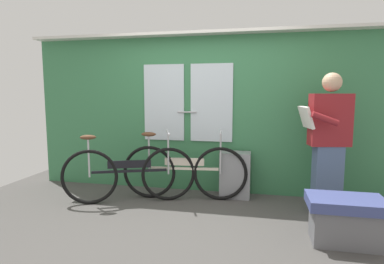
% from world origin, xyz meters
% --- Properties ---
extents(ground_plane, '(6.07, 3.83, 0.04)m').
position_xyz_m(ground_plane, '(0.00, 0.00, -0.02)').
color(ground_plane, '#474442').
extents(train_door_wall, '(5.07, 0.28, 2.26)m').
position_xyz_m(train_door_wall, '(-0.01, 1.11, 1.18)').
color(train_door_wall, '#387A4C').
rests_on(train_door_wall, ground_plane).
extents(bicycle_near_door, '(1.68, 0.44, 0.93)m').
position_xyz_m(bicycle_near_door, '(-0.16, 0.66, 0.38)').
color(bicycle_near_door, black).
rests_on(bicycle_near_door, ground_plane).
extents(bicycle_leaning_behind, '(1.64, 0.71, 0.93)m').
position_xyz_m(bicycle_leaning_behind, '(-0.83, 0.38, 0.38)').
color(bicycle_leaning_behind, black).
rests_on(bicycle_leaning_behind, ground_plane).
extents(passenger_reading_newspaper, '(0.60, 0.53, 1.66)m').
position_xyz_m(passenger_reading_newspaper, '(1.62, 0.54, 0.88)').
color(passenger_reading_newspaper, slate).
rests_on(passenger_reading_newspaper, ground_plane).
extents(trash_bin_by_wall, '(0.41, 0.28, 0.63)m').
position_xyz_m(trash_bin_by_wall, '(0.51, 0.89, 0.31)').
color(trash_bin_by_wall, gray).
rests_on(trash_bin_by_wall, ground_plane).
extents(bench_seat_corner, '(0.70, 0.44, 0.45)m').
position_xyz_m(bench_seat_corner, '(1.64, -0.28, 0.24)').
color(bench_seat_corner, '#3D477F').
rests_on(bench_seat_corner, ground_plane).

